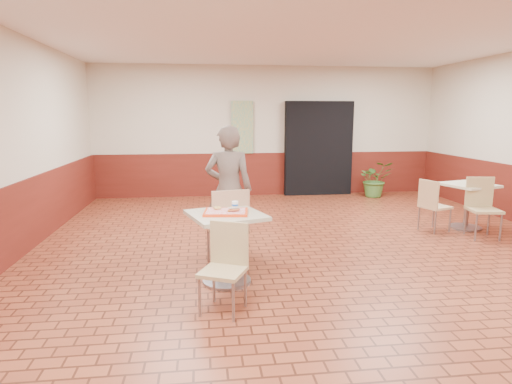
{
  "coord_description": "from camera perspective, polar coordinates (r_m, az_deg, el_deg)",
  "views": [
    {
      "loc": [
        -1.52,
        -4.98,
        1.89
      ],
      "look_at": [
        -0.88,
        0.16,
        0.95
      ],
      "focal_mm": 30.0,
      "sensor_mm": 36.0,
      "label": 1
    }
  ],
  "objects": [
    {
      "name": "wainscot_band",
      "position": [
        5.39,
        9.55,
        -4.81
      ],
      "size": [
        8.0,
        10.0,
        1.0
      ],
      "color": "#541810",
      "rests_on": "ground"
    },
    {
      "name": "potted_plant",
      "position": [
        10.29,
        15.61,
        1.68
      ],
      "size": [
        0.8,
        0.71,
        0.84
      ],
      "primitive_type": "imported",
      "rotation": [
        0.0,
        0.0,
        -0.07
      ],
      "color": "#40742E",
      "rests_on": "ground"
    },
    {
      "name": "room_shell",
      "position": [
        5.23,
        9.88,
        5.84
      ],
      "size": [
        8.01,
        10.01,
        3.01
      ],
      "color": "brown",
      "rests_on": "ground"
    },
    {
      "name": "paper_cup",
      "position": [
        4.83,
        -2.81,
        -1.76
      ],
      "size": [
        0.07,
        0.07,
        0.09
      ],
      "rotation": [
        0.0,
        0.0,
        -0.3
      ],
      "color": "white",
      "rests_on": "serving_tray"
    },
    {
      "name": "chair_second_front",
      "position": [
        7.54,
        27.9,
        -1.42
      ],
      "size": [
        0.49,
        0.49,
        0.93
      ],
      "rotation": [
        0.0,
        0.0,
        -0.16
      ],
      "color": "tan",
      "rests_on": "ground"
    },
    {
      "name": "customer",
      "position": [
        5.83,
        -3.65,
        0.27
      ],
      "size": [
        0.7,
        0.52,
        1.76
      ],
      "primitive_type": "imported",
      "rotation": [
        0.0,
        0.0,
        2.97
      ],
      "color": "#64564D",
      "rests_on": "ground"
    },
    {
      "name": "second_table",
      "position": [
        7.97,
        26.39,
        -0.77
      ],
      "size": [
        0.72,
        0.72,
        0.76
      ],
      "rotation": [
        0.0,
        0.0,
        0.28
      ],
      "color": "beige",
      "rests_on": "ground"
    },
    {
      "name": "serving_tray",
      "position": [
        4.77,
        -4.03,
        -2.69
      ],
      "size": [
        0.48,
        0.38,
        0.03
      ],
      "rotation": [
        0.0,
        0.0,
        -0.12
      ],
      "color": "red",
      "rests_on": "main_table"
    },
    {
      "name": "ring_donut",
      "position": [
        4.85,
        -5.18,
        -2.12
      ],
      "size": [
        0.1,
        0.1,
        0.03
      ],
      "primitive_type": "torus",
      "rotation": [
        0.0,
        0.0,
        -0.04
      ],
      "color": "gold",
      "rests_on": "serving_tray"
    },
    {
      "name": "chair_main_back",
      "position": [
        5.3,
        -3.7,
        -4.27
      ],
      "size": [
        0.54,
        0.54,
        1.0
      ],
      "rotation": [
        0.0,
        0.0,
        3.34
      ],
      "color": "tan",
      "rests_on": "ground"
    },
    {
      "name": "chair_second_left",
      "position": [
        7.53,
        22.45,
        -1.34
      ],
      "size": [
        0.5,
        0.5,
        0.85
      ],
      "rotation": [
        0.0,
        0.0,
        1.9
      ],
      "color": "tan",
      "rests_on": "ground"
    },
    {
      "name": "long_john_donut",
      "position": [
        4.73,
        -2.97,
        -2.36
      ],
      "size": [
        0.15,
        0.09,
        0.04
      ],
      "rotation": [
        0.0,
        0.0,
        0.21
      ],
      "color": "#B35D34",
      "rests_on": "serving_tray"
    },
    {
      "name": "chair_main_front",
      "position": [
        4.22,
        -4.09,
        -9.3
      ],
      "size": [
        0.53,
        0.53,
        0.86
      ],
      "rotation": [
        0.0,
        0.0,
        -0.43
      ],
      "color": "tan",
      "rests_on": "ground"
    },
    {
      "name": "main_table",
      "position": [
        4.84,
        -3.99,
        -5.89
      ],
      "size": [
        0.76,
        0.76,
        0.81
      ],
      "rotation": [
        0.0,
        0.0,
        0.32
      ],
      "color": "#B4B091",
      "rests_on": "ground"
    },
    {
      "name": "promo_poster",
      "position": [
        9.97,
        -1.84,
        8.61
      ],
      "size": [
        0.5,
        0.03,
        1.2
      ],
      "primitive_type": "cube",
      "color": "gray",
      "rests_on": "wainscot_band"
    },
    {
      "name": "corridor_doorway",
      "position": [
        10.26,
        8.32,
        5.76
      ],
      "size": [
        1.6,
        0.22,
        2.2
      ],
      "primitive_type": "cube",
      "color": "black",
      "rests_on": "ground"
    }
  ]
}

